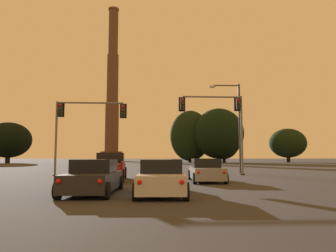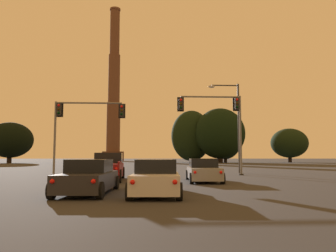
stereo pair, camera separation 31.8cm
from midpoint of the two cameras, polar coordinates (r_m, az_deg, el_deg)
sedan_center_lane_second at (r=13.62m, az=-1.82°, el=-9.04°), size 2.19×4.78×1.43m
pickup_truck_left_lane_front at (r=22.26m, az=-10.61°, el=-7.19°), size 2.39×5.57×1.82m
sedan_left_lane_second at (r=14.33m, az=-13.43°, el=-8.71°), size 2.18×4.77×1.43m
sedan_right_lane_front at (r=20.78m, az=6.20°, el=-7.76°), size 2.20×4.78×1.43m
traffic_light_overhead_left at (r=28.38m, az=-15.38°, el=1.27°), size 5.99×0.50×6.17m
traffic_light_overhead_right at (r=28.41m, az=8.97°, el=2.03°), size 5.61×0.50×6.78m
street_lamp at (r=31.77m, az=11.28°, el=1.35°), size 3.00×0.36×8.51m
smokestack at (r=125.04m, az=-9.76°, el=4.52°), size 8.07×8.07×58.56m
treeline_right_mid at (r=92.82m, az=-26.12°, el=-2.20°), size 11.45×10.31×10.38m
treeline_center_right at (r=93.68m, az=3.79°, el=-1.70°), size 11.53×10.38×14.78m
treeline_far_left at (r=98.17m, az=20.06°, el=-2.82°), size 10.34×9.31×9.51m
treeline_far_right at (r=90.10m, az=8.74°, el=-1.30°), size 13.58×12.23×14.75m
treeline_left_mid at (r=91.49m, az=9.60°, el=-2.07°), size 9.18×8.26×12.56m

